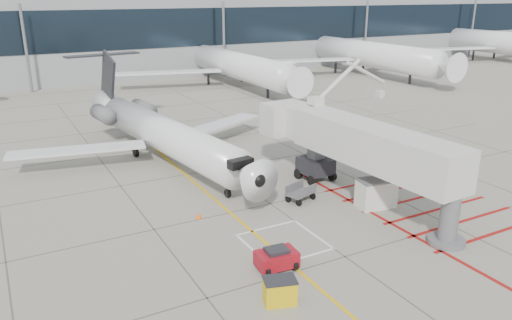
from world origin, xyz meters
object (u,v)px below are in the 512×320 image
jet_bridge (372,154)px  spill_bin (280,291)px  pushback_tug (277,258)px  regional_jet (177,122)px

jet_bridge → spill_bin: (-10.81, -6.53, -2.98)m
jet_bridge → pushback_tug: size_ratio=8.68×
jet_bridge → pushback_tug: jet_bridge is taller
regional_jet → spill_bin: bearing=-104.3°
pushback_tug → spill_bin: bearing=-113.2°
jet_bridge → pushback_tug: (-9.42, -3.93, -3.00)m
regional_jet → jet_bridge: size_ratio=1.67×
spill_bin → pushback_tug: bearing=79.1°
regional_jet → spill_bin: regional_jet is taller
pushback_tug → regional_jet: bearing=91.8°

